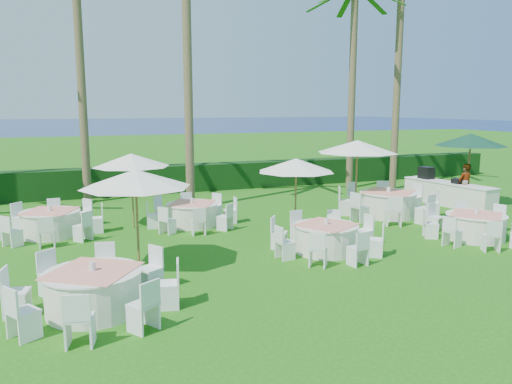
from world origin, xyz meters
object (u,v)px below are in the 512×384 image
at_px(umbrella_c, 131,160).
at_px(banquet_table_a, 94,290).
at_px(buffet_table, 447,193).
at_px(umbrella_a, 136,179).
at_px(banquet_table_d, 51,223).
at_px(staff_person, 465,186).
at_px(umbrella_d, 357,147).
at_px(umbrella_green, 471,140).
at_px(banquet_table_f, 388,203).
at_px(umbrella_b, 296,165).
at_px(banquet_table_c, 476,226).
at_px(banquet_table_e, 192,214).
at_px(banquet_table_b, 326,238).

bearing_deg(umbrella_c, banquet_table_a, -103.72).
bearing_deg(buffet_table, umbrella_a, -163.39).
xyz_separation_m(banquet_table_d, staff_person, (14.46, -1.15, 0.45)).
bearing_deg(umbrella_d, umbrella_a, -154.92).
bearing_deg(staff_person, umbrella_c, -10.07).
xyz_separation_m(banquet_table_a, umbrella_d, (9.43, 6.02, 1.95)).
xyz_separation_m(umbrella_d, umbrella_green, (4.74, -0.45, 0.16)).
relative_size(banquet_table_d, umbrella_d, 1.04).
height_order(banquet_table_f, umbrella_b, umbrella_b).
relative_size(banquet_table_d, umbrella_c, 1.26).
bearing_deg(umbrella_c, banquet_table_f, -9.78).
bearing_deg(buffet_table, umbrella_d, 176.85).
distance_m(umbrella_a, umbrella_b, 5.12).
distance_m(banquet_table_c, banquet_table_e, 8.53).
xyz_separation_m(umbrella_green, buffet_table, (-0.74, 0.23, -2.04)).
height_order(banquet_table_b, banquet_table_f, banquet_table_f).
bearing_deg(banquet_table_f, banquet_table_b, -143.33).
bearing_deg(staff_person, banquet_table_d, -8.53).
bearing_deg(banquet_table_c, umbrella_c, 151.10).
bearing_deg(banquet_table_c, banquet_table_e, 147.40).
distance_m(banquet_table_e, umbrella_green, 11.02).
bearing_deg(banquet_table_d, banquet_table_a, -82.36).
distance_m(banquet_table_e, umbrella_c, 2.54).
relative_size(banquet_table_c, umbrella_b, 1.26).
distance_m(banquet_table_b, banquet_table_e, 4.91).
height_order(banquet_table_f, staff_person, staff_person).
height_order(umbrella_a, umbrella_b, umbrella_a).
bearing_deg(umbrella_a, buffet_table, 16.61).
bearing_deg(banquet_table_a, banquet_table_b, 17.46).
xyz_separation_m(banquet_table_f, umbrella_d, (-0.64, 1.06, 1.91)).
distance_m(banquet_table_b, banquet_table_f, 5.19).
distance_m(umbrella_c, umbrella_d, 7.88).
height_order(banquet_table_a, umbrella_b, umbrella_b).
relative_size(banquet_table_f, umbrella_green, 1.23).
height_order(banquet_table_a, banquet_table_d, banquet_table_a).
xyz_separation_m(banquet_table_b, banquet_table_f, (4.17, 3.10, 0.06)).
height_order(banquet_table_e, buffet_table, buffet_table).
bearing_deg(banquet_table_e, banquet_table_f, -9.31).
distance_m(umbrella_a, staff_person, 12.93).
distance_m(banquet_table_c, umbrella_green, 5.87).
xyz_separation_m(banquet_table_c, umbrella_b, (-4.61, 2.35, 1.69)).
height_order(banquet_table_c, staff_person, staff_person).
xyz_separation_m(banquet_table_a, banquet_table_c, (10.56, 1.46, -0.03)).
distance_m(banquet_table_b, umbrella_green, 9.30).
bearing_deg(umbrella_a, staff_person, 13.55).
height_order(banquet_table_c, banquet_table_d, banquet_table_d).
bearing_deg(banquet_table_f, umbrella_b, -164.45).
distance_m(umbrella_d, buffet_table, 4.43).
xyz_separation_m(banquet_table_a, umbrella_c, (1.57, 6.43, 1.72)).
relative_size(umbrella_d, umbrella_green, 1.04).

